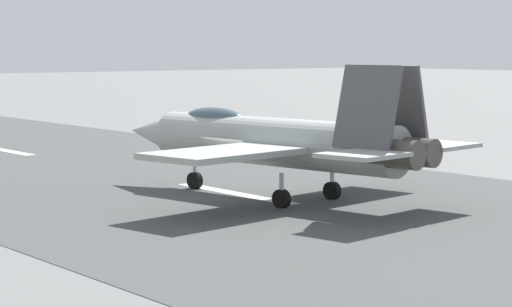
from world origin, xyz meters
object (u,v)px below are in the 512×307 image
Objects in this scene: marker_cone_mid at (358,160)px; marker_cone_far at (167,136)px; crew_person at (250,145)px; fighter_jet at (273,140)px.

marker_cone_far is (19.04, 0.00, 0.00)m from marker_cone_mid.
marker_cone_mid and marker_cone_far have the same top height.
marker_cone_mid is at bearing -155.15° from crew_person.
crew_person is (13.02, -8.75, -1.66)m from fighter_jet.
crew_person reaches higher than marker_cone_far.
crew_person is 6.62m from marker_cone_mid.
crew_person is at bearing -33.92° from fighter_jet.
marker_cone_far is at bearing -11.98° from crew_person.
fighter_jet is at bearing 121.40° from marker_cone_mid.
crew_person is 2.99× the size of marker_cone_far.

